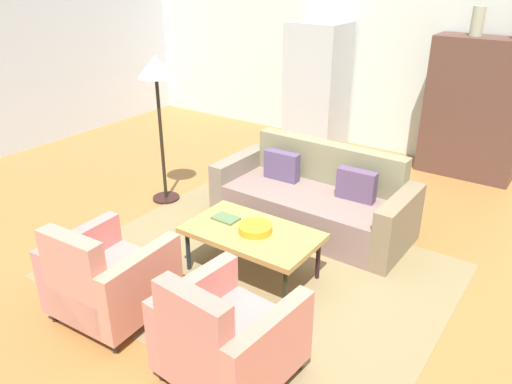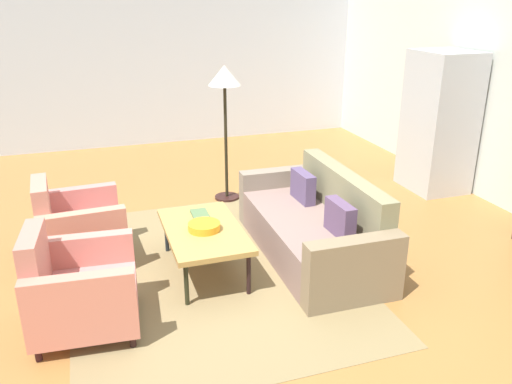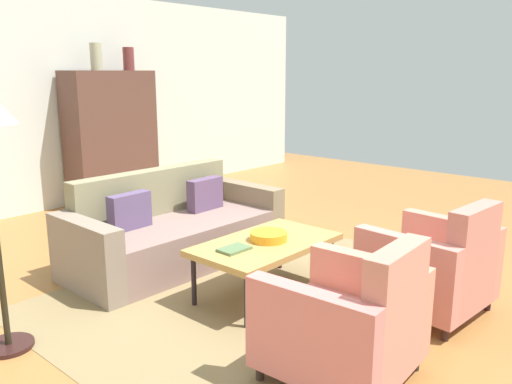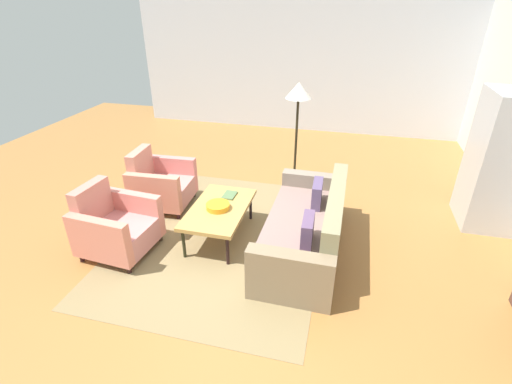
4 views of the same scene
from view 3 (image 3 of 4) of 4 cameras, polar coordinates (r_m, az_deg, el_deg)
ground_plane at (r=4.65m, az=0.04°, el=-9.68°), size 11.97×11.97×0.00m
wall_back at (r=7.33m, az=-22.63°, el=8.94°), size 9.98×0.12×2.80m
area_rug at (r=4.44m, az=0.53°, el=-10.77°), size 3.40×2.60×0.01m
couch at (r=5.11m, az=-9.12°, el=-4.29°), size 2.11×0.93×0.86m
coffee_table at (r=4.26m, az=1.06°, el=-5.87°), size 1.20×0.70×0.45m
armchair_left at (r=3.21m, az=10.24°, el=-14.08°), size 0.84×0.84×0.88m
armchair_right at (r=4.19m, az=18.90°, el=-7.96°), size 0.86×0.86×0.88m
fruit_bowl at (r=4.26m, az=1.37°, el=-4.82°), size 0.30×0.30×0.07m
book_stack at (r=4.04m, az=-2.39°, el=-6.20°), size 0.24×0.17×0.02m
cabinet at (r=7.48m, az=-15.46°, el=5.67°), size 1.20×0.51×1.80m
vase_tall at (r=7.34m, az=-16.96°, el=13.87°), size 0.15×0.15×0.35m
vase_round at (r=7.62m, az=-13.67°, el=13.86°), size 0.15×0.15×0.31m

